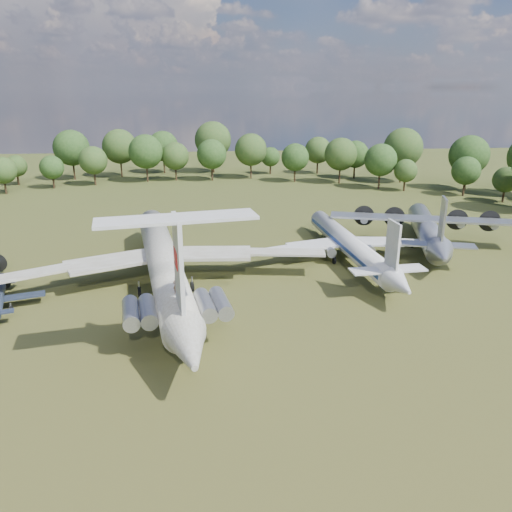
{
  "coord_description": "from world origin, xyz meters",
  "views": [
    {
      "loc": [
        1.19,
        -65.13,
        25.77
      ],
      "look_at": [
        7.47,
        -4.19,
        5.0
      ],
      "focal_mm": 35.0,
      "sensor_mm": 36.0,
      "label": 1
    }
  ],
  "objects_px": {
    "an12_transport": "(427,233)",
    "person_on_il62": "(176,285)",
    "il62_airliner": "(164,267)",
    "tu104_jet": "(349,248)"
  },
  "relations": [
    {
      "from": "tu104_jet",
      "to": "person_on_il62",
      "type": "xyz_separation_m",
      "value": [
        -25.12,
        -24.28,
        4.57
      ]
    },
    {
      "from": "an12_transport",
      "to": "person_on_il62",
      "type": "relative_size",
      "value": 20.04
    },
    {
      "from": "tu104_jet",
      "to": "an12_transport",
      "type": "xyz_separation_m",
      "value": [
        15.21,
        5.86,
        0.23
      ]
    },
    {
      "from": "il62_airliner",
      "to": "person_on_il62",
      "type": "relative_size",
      "value": 32.83
    },
    {
      "from": "il62_airliner",
      "to": "person_on_il62",
      "type": "xyz_separation_m",
      "value": [
        2.64,
        -16.1,
        3.82
      ]
    },
    {
      "from": "person_on_il62",
      "to": "tu104_jet",
      "type": "bearing_deg",
      "value": -150.28
    },
    {
      "from": "an12_transport",
      "to": "il62_airliner",
      "type": "bearing_deg",
      "value": -145.53
    },
    {
      "from": "an12_transport",
      "to": "person_on_il62",
      "type": "distance_m",
      "value": 50.53
    },
    {
      "from": "person_on_il62",
      "to": "an12_transport",
      "type": "bearing_deg",
      "value": -157.53
    },
    {
      "from": "il62_airliner",
      "to": "an12_transport",
      "type": "bearing_deg",
      "value": 8.8
    }
  ]
}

